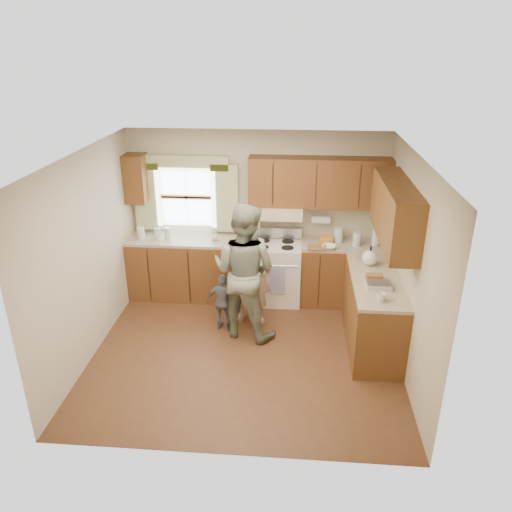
# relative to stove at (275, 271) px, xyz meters

# --- Properties ---
(room) EXTENTS (3.80, 3.80, 3.80)m
(room) POSITION_rel_stove_xyz_m (-0.30, -1.44, 0.78)
(room) COLOR #512C19
(room) RESTS_ON ground
(kitchen_fixtures) EXTENTS (3.80, 2.25, 2.15)m
(kitchen_fixtures) POSITION_rel_stove_xyz_m (0.31, -0.36, 0.37)
(kitchen_fixtures) COLOR #44270E
(kitchen_fixtures) RESTS_ON ground
(stove) EXTENTS (0.76, 0.67, 1.07)m
(stove) POSITION_rel_stove_xyz_m (0.00, 0.00, 0.00)
(stove) COLOR silver
(stove) RESTS_ON ground
(woman_left) EXTENTS (0.63, 0.45, 1.59)m
(woman_left) POSITION_rel_stove_xyz_m (-0.31, -0.70, 0.33)
(woman_left) COLOR beige
(woman_left) RESTS_ON ground
(woman_right) EXTENTS (1.07, 0.96, 1.82)m
(woman_right) POSITION_rel_stove_xyz_m (-0.36, -0.99, 0.44)
(woman_right) COLOR #203C24
(woman_right) RESTS_ON ground
(child) EXTENTS (0.51, 0.29, 0.82)m
(child) POSITION_rel_stove_xyz_m (-0.65, -0.92, -0.06)
(child) COLOR slate
(child) RESTS_ON ground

